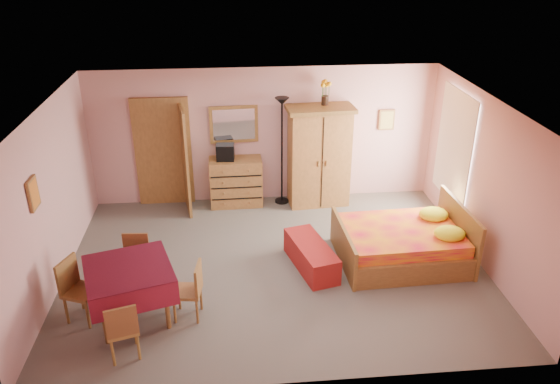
{
  "coord_description": "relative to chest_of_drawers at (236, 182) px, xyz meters",
  "views": [
    {
      "loc": [
        -0.61,
        -7.28,
        4.77
      ],
      "look_at": [
        0.1,
        0.3,
        1.15
      ],
      "focal_mm": 35.0,
      "sensor_mm": 36.0,
      "label": 1
    }
  ],
  "objects": [
    {
      "name": "wall_back",
      "position": [
        0.56,
        0.24,
        0.83
      ],
      "size": [
        6.5,
        0.1,
        2.6
      ],
      "primitive_type": "cube",
      "color": "#CF9796",
      "rests_on": "floor"
    },
    {
      "name": "stereo",
      "position": [
        -0.18,
        -0.01,
        0.62
      ],
      "size": [
        0.34,
        0.26,
        0.31
      ],
      "primitive_type": "cube",
      "rotation": [
        0.0,
        0.0,
        -0.07
      ],
      "color": "black",
      "rests_on": "chest_of_drawers"
    },
    {
      "name": "floor",
      "position": [
        0.56,
        -2.26,
        -0.47
      ],
      "size": [
        6.5,
        6.5,
        0.0
      ],
      "primitive_type": "plane",
      "color": "slate",
      "rests_on": "ground"
    },
    {
      "name": "picture_left",
      "position": [
        -2.66,
        -2.86,
        1.23
      ],
      "size": [
        0.04,
        0.32,
        0.42
      ],
      "primitive_type": "cube",
      "color": "orange",
      "rests_on": "wall_left"
    },
    {
      "name": "bench",
      "position": [
        1.12,
        -2.34,
        -0.26
      ],
      "size": [
        0.76,
        1.32,
        0.41
      ],
      "primitive_type": "cube",
      "rotation": [
        0.0,
        0.0,
        0.25
      ],
      "color": "maroon",
      "rests_on": "floor"
    },
    {
      "name": "picture_back",
      "position": [
        2.91,
        0.21,
        1.08
      ],
      "size": [
        0.3,
        0.04,
        0.4
      ],
      "primitive_type": "cube",
      "color": "#D8BF59",
      "rests_on": "wall_back"
    },
    {
      "name": "wall_left",
      "position": [
        -2.69,
        -2.26,
        0.83
      ],
      "size": [
        0.1,
        5.0,
        2.6
      ],
      "primitive_type": "cube",
      "color": "#CF9796",
      "rests_on": "floor"
    },
    {
      "name": "wall_front",
      "position": [
        0.56,
        -4.76,
        0.83
      ],
      "size": [
        6.5,
        0.1,
        2.6
      ],
      "primitive_type": "cube",
      "color": "#CF9796",
      "rests_on": "floor"
    },
    {
      "name": "dining_table",
      "position": [
        -1.48,
        -3.35,
        -0.07
      ],
      "size": [
        1.36,
        1.36,
        0.8
      ],
      "primitive_type": "cube",
      "rotation": [
        0.0,
        0.0,
        0.29
      ],
      "color": "maroon",
      "rests_on": "floor"
    },
    {
      "name": "floor_lamp",
      "position": [
        0.88,
        0.01,
        0.58
      ],
      "size": [
        0.31,
        0.31,
        2.09
      ],
      "primitive_type": "cube",
      "rotation": [
        0.0,
        0.0,
        0.2
      ],
      "color": "black",
      "rests_on": "floor"
    },
    {
      "name": "chest_of_drawers",
      "position": [
        0.0,
        0.0,
        0.0
      ],
      "size": [
        0.99,
        0.51,
        0.93
      ],
      "primitive_type": "cube",
      "rotation": [
        0.0,
        0.0,
        0.02
      ],
      "color": "#9D6835",
      "rests_on": "floor"
    },
    {
      "name": "sunflower_vase",
      "position": [
        1.67,
        0.03,
        1.7
      ],
      "size": [
        0.2,
        0.2,
        0.47
      ],
      "primitive_type": "cube",
      "rotation": [
        0.0,
        0.0,
        0.05
      ],
      "color": "yellow",
      "rests_on": "wardrobe"
    },
    {
      "name": "chair_south",
      "position": [
        -1.48,
        -4.08,
        -0.05
      ],
      "size": [
        0.46,
        0.46,
        0.83
      ],
      "primitive_type": "cube",
      "rotation": [
        0.0,
        0.0,
        0.28
      ],
      "color": "#A67A38",
      "rests_on": "floor"
    },
    {
      "name": "wardrobe",
      "position": [
        1.58,
        -0.09,
        0.5
      ],
      "size": [
        1.27,
        0.72,
        1.93
      ],
      "primitive_type": "cube",
      "rotation": [
        0.0,
        0.0,
        0.07
      ],
      "color": "#AD733A",
      "rests_on": "floor"
    },
    {
      "name": "chair_north",
      "position": [
        -1.52,
        -2.66,
        -0.05
      ],
      "size": [
        0.4,
        0.4,
        0.83
      ],
      "primitive_type": "cube",
      "rotation": [
        0.0,
        0.0,
        3.07
      ],
      "color": "olive",
      "rests_on": "floor"
    },
    {
      "name": "doorway",
      "position": [
        -1.34,
        0.21,
        0.56
      ],
      "size": [
        1.06,
        0.12,
        2.15
      ],
      "primitive_type": "cube",
      "color": "#9E6B35",
      "rests_on": "floor"
    },
    {
      "name": "chair_west",
      "position": [
        -2.13,
        -3.31,
        -0.01
      ],
      "size": [
        0.54,
        0.54,
        0.9
      ],
      "primitive_type": "cube",
      "rotation": [
        0.0,
        0.0,
        -1.96
      ],
      "color": "olive",
      "rests_on": "floor"
    },
    {
      "name": "wall_right",
      "position": [
        3.81,
        -2.26,
        0.83
      ],
      "size": [
        0.1,
        5.0,
        2.6
      ],
      "primitive_type": "cube",
      "color": "#CF9796",
      "rests_on": "floor"
    },
    {
      "name": "chair_east",
      "position": [
        -0.73,
        -3.39,
        -0.05
      ],
      "size": [
        0.42,
        0.42,
        0.83
      ],
      "primitive_type": "cube",
      "rotation": [
        0.0,
        0.0,
        1.44
      ],
      "color": "olive",
      "rests_on": "floor"
    },
    {
      "name": "wall_mirror",
      "position": [
        0.0,
        0.21,
        1.08
      ],
      "size": [
        0.9,
        0.1,
        0.71
      ],
      "primitive_type": "cube",
      "rotation": [
        0.0,
        0.0,
        0.06
      ],
      "color": "white",
      "rests_on": "wall_back"
    },
    {
      "name": "window",
      "position": [
        3.77,
        -1.06,
        0.98
      ],
      "size": [
        0.08,
        1.4,
        1.95
      ],
      "primitive_type": "cube",
      "color": "white",
      "rests_on": "wall_right"
    },
    {
      "name": "bed",
      "position": [
        2.57,
        -2.25,
        -0.01
      ],
      "size": [
        2.03,
        1.63,
        0.91
      ],
      "primitive_type": "cube",
      "rotation": [
        0.0,
        0.0,
        0.04
      ],
      "color": "red",
      "rests_on": "floor"
    },
    {
      "name": "ceiling",
      "position": [
        0.56,
        -2.26,
        2.13
      ],
      "size": [
        6.5,
        6.5,
        0.0
      ],
      "primitive_type": "plane",
      "rotation": [
        3.14,
        0.0,
        0.0
      ],
      "color": "brown",
      "rests_on": "wall_back"
    }
  ]
}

